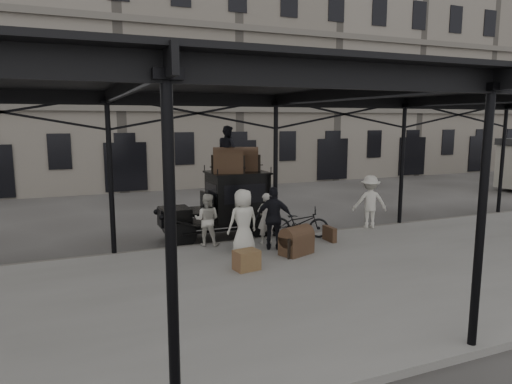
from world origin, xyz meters
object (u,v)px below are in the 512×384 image
at_px(porter_official, 274,218).
at_px(steamer_trunk_platform, 296,242).
at_px(bicycle, 299,222).
at_px(steamer_trunk_roof_near, 228,162).
at_px(taxi, 228,202).
at_px(porter_left, 266,218).

relative_size(porter_official, steamer_trunk_platform, 2.00).
relative_size(bicycle, steamer_trunk_roof_near, 1.98).
bearing_deg(taxi, bicycle, -36.80).
distance_m(porter_left, porter_official, 0.67).
bearing_deg(taxi, porter_official, -75.98).
distance_m(taxi, steamer_trunk_roof_near, 1.35).
bearing_deg(steamer_trunk_platform, porter_left, 82.49).
bearing_deg(steamer_trunk_roof_near, taxi, 87.97).
height_order(bicycle, steamer_trunk_roof_near, steamer_trunk_roof_near).
relative_size(taxi, porter_left, 2.36).
bearing_deg(porter_official, steamer_trunk_roof_near, -46.65).
bearing_deg(steamer_trunk_roof_near, porter_left, -48.22).
bearing_deg(porter_left, steamer_trunk_roof_near, -68.95).
xyz_separation_m(porter_left, porter_official, (-0.03, -0.65, 0.14)).
xyz_separation_m(taxi, steamer_trunk_roof_near, (-0.08, -0.25, 1.32)).
xyz_separation_m(porter_left, steamer_trunk_platform, (0.33, -1.37, -0.44)).
relative_size(taxi, porter_official, 2.00).
xyz_separation_m(taxi, steamer_trunk_platform, (0.95, -3.05, -0.72)).
xyz_separation_m(bicycle, steamer_trunk_roof_near, (-1.98, 1.17, 1.89)).
relative_size(taxi, steamer_trunk_platform, 3.99).
height_order(steamer_trunk_roof_near, steamer_trunk_platform, steamer_trunk_roof_near).
distance_m(porter_official, steamer_trunk_platform, 0.99).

